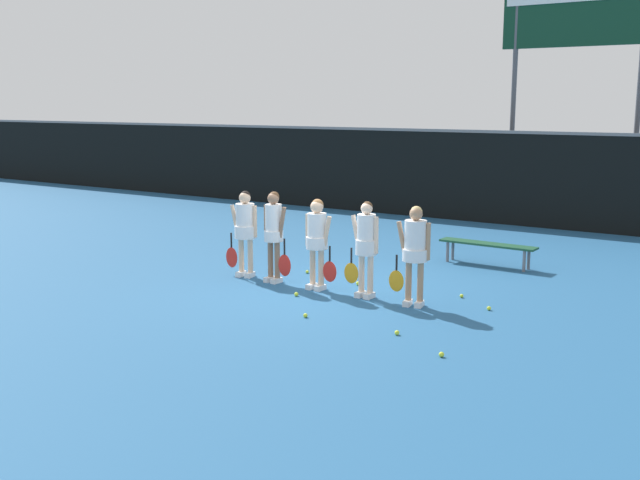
{
  "coord_description": "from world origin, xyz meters",
  "views": [
    {
      "loc": [
        7.04,
        -10.66,
        3.25
      ],
      "look_at": [
        0.01,
        0.01,
        0.89
      ],
      "focal_mm": 42.0,
      "sensor_mm": 36.0,
      "label": 1
    }
  ],
  "objects_px": {
    "player_0": "(245,226)",
    "tennis_ball_5": "(462,296)",
    "tennis_ball_2": "(397,333)",
    "scoreboard": "(577,40)",
    "bench_courtside": "(488,246)",
    "tennis_ball_7": "(441,354)",
    "player_1": "(274,229)",
    "tennis_ball_6": "(278,271)",
    "player_3": "(366,242)",
    "tennis_ball_0": "(358,283)",
    "tennis_ball_1": "(489,308)",
    "tennis_ball_8": "(305,315)",
    "tennis_ball_3": "(307,272)",
    "tennis_ball_4": "(296,294)",
    "player_2": "(317,236)",
    "player_4": "(415,247)"
  },
  "relations": [
    {
      "from": "scoreboard",
      "to": "player_0",
      "type": "distance_m",
      "value": 11.57
    },
    {
      "from": "player_0",
      "to": "tennis_ball_5",
      "type": "bearing_deg",
      "value": 1.05
    },
    {
      "from": "tennis_ball_1",
      "to": "tennis_ball_2",
      "type": "bearing_deg",
      "value": -107.78
    },
    {
      "from": "tennis_ball_0",
      "to": "tennis_ball_2",
      "type": "relative_size",
      "value": 1.05
    },
    {
      "from": "scoreboard",
      "to": "bench_courtside",
      "type": "bearing_deg",
      "value": -87.13
    },
    {
      "from": "bench_courtside",
      "to": "player_0",
      "type": "bearing_deg",
      "value": -133.48
    },
    {
      "from": "player_0",
      "to": "player_2",
      "type": "xyz_separation_m",
      "value": [
        1.67,
        -0.08,
        -0.01
      ]
    },
    {
      "from": "tennis_ball_1",
      "to": "tennis_ball_8",
      "type": "relative_size",
      "value": 0.99
    },
    {
      "from": "player_3",
      "to": "tennis_ball_8",
      "type": "xyz_separation_m",
      "value": [
        -0.15,
        -1.56,
        -0.92
      ]
    },
    {
      "from": "tennis_ball_7",
      "to": "tennis_ball_3",
      "type": "bearing_deg",
      "value": 144.12
    },
    {
      "from": "player_4",
      "to": "tennis_ball_1",
      "type": "distance_m",
      "value": 1.51
    },
    {
      "from": "scoreboard",
      "to": "player_1",
      "type": "bearing_deg",
      "value": -102.77
    },
    {
      "from": "player_0",
      "to": "player_3",
      "type": "relative_size",
      "value": 1.0
    },
    {
      "from": "tennis_ball_2",
      "to": "player_3",
      "type": "bearing_deg",
      "value": 132.18
    },
    {
      "from": "player_4",
      "to": "tennis_ball_3",
      "type": "xyz_separation_m",
      "value": [
        -2.75,
        0.97,
        -0.93
      ]
    },
    {
      "from": "tennis_ball_7",
      "to": "tennis_ball_8",
      "type": "distance_m",
      "value": 2.54
    },
    {
      "from": "scoreboard",
      "to": "bench_courtside",
      "type": "relative_size",
      "value": 3.1
    },
    {
      "from": "player_3",
      "to": "tennis_ball_6",
      "type": "distance_m",
      "value": 2.6
    },
    {
      "from": "player_4",
      "to": "tennis_ball_2",
      "type": "xyz_separation_m",
      "value": [
        0.5,
        -1.53,
        -0.93
      ]
    },
    {
      "from": "tennis_ball_7",
      "to": "player_1",
      "type": "bearing_deg",
      "value": 153.81
    },
    {
      "from": "player_0",
      "to": "tennis_ball_7",
      "type": "bearing_deg",
      "value": -33.22
    },
    {
      "from": "player_1",
      "to": "player_3",
      "type": "distance_m",
      "value": 1.93
    },
    {
      "from": "bench_courtside",
      "to": "tennis_ball_3",
      "type": "height_order",
      "value": "bench_courtside"
    },
    {
      "from": "tennis_ball_7",
      "to": "tennis_ball_8",
      "type": "relative_size",
      "value": 1.03
    },
    {
      "from": "tennis_ball_2",
      "to": "scoreboard",
      "type": "bearing_deg",
      "value": 94.59
    },
    {
      "from": "tennis_ball_8",
      "to": "bench_courtside",
      "type": "bearing_deg",
      "value": 79.33
    },
    {
      "from": "player_3",
      "to": "tennis_ball_8",
      "type": "bearing_deg",
      "value": -95.15
    },
    {
      "from": "player_2",
      "to": "tennis_ball_8",
      "type": "bearing_deg",
      "value": -60.92
    },
    {
      "from": "bench_courtside",
      "to": "tennis_ball_4",
      "type": "distance_m",
      "value": 4.5
    },
    {
      "from": "player_0",
      "to": "player_2",
      "type": "bearing_deg",
      "value": -12.54
    },
    {
      "from": "tennis_ball_3",
      "to": "tennis_ball_1",
      "type": "bearing_deg",
      "value": -8.23
    },
    {
      "from": "bench_courtside",
      "to": "tennis_ball_3",
      "type": "bearing_deg",
      "value": -133.74
    },
    {
      "from": "player_1",
      "to": "tennis_ball_0",
      "type": "relative_size",
      "value": 23.21
    },
    {
      "from": "player_2",
      "to": "tennis_ball_4",
      "type": "bearing_deg",
      "value": -91.18
    },
    {
      "from": "tennis_ball_4",
      "to": "tennis_ball_3",
      "type": "bearing_deg",
      "value": 118.22
    },
    {
      "from": "tennis_ball_6",
      "to": "tennis_ball_7",
      "type": "height_order",
      "value": "same"
    },
    {
      "from": "player_4",
      "to": "tennis_ball_8",
      "type": "relative_size",
      "value": 24.11
    },
    {
      "from": "tennis_ball_1",
      "to": "tennis_ball_8",
      "type": "height_order",
      "value": "same"
    },
    {
      "from": "player_2",
      "to": "tennis_ball_3",
      "type": "relative_size",
      "value": 24.71
    },
    {
      "from": "tennis_ball_3",
      "to": "player_3",
      "type": "bearing_deg",
      "value": -27.03
    },
    {
      "from": "tennis_ball_2",
      "to": "tennis_ball_3",
      "type": "bearing_deg",
      "value": 142.41
    },
    {
      "from": "tennis_ball_4",
      "to": "tennis_ball_8",
      "type": "xyz_separation_m",
      "value": [
        0.85,
        -0.97,
        -0.0
      ]
    },
    {
      "from": "tennis_ball_4",
      "to": "tennis_ball_8",
      "type": "distance_m",
      "value": 1.29
    },
    {
      "from": "bench_courtside",
      "to": "tennis_ball_6",
      "type": "height_order",
      "value": "bench_courtside"
    },
    {
      "from": "player_3",
      "to": "tennis_ball_5",
      "type": "height_order",
      "value": "player_3"
    },
    {
      "from": "scoreboard",
      "to": "tennis_ball_3",
      "type": "distance_m",
      "value": 10.98
    },
    {
      "from": "player_3",
      "to": "tennis_ball_2",
      "type": "height_order",
      "value": "player_3"
    },
    {
      "from": "player_3",
      "to": "tennis_ball_6",
      "type": "xyz_separation_m",
      "value": [
        -2.34,
        0.67,
        -0.92
      ]
    },
    {
      "from": "player_0",
      "to": "tennis_ball_6",
      "type": "relative_size",
      "value": 23.53
    },
    {
      "from": "player_3",
      "to": "tennis_ball_7",
      "type": "bearing_deg",
      "value": -41.17
    }
  ]
}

